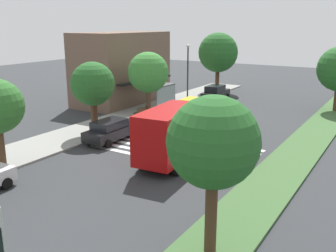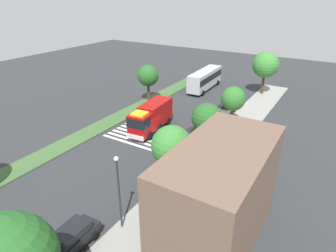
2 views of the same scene
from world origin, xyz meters
name	(u,v)px [view 1 (image 1 of 2)]	position (x,y,z in m)	size (l,w,h in m)	color
ground_plane	(170,152)	(0.00, 0.00, 0.00)	(120.00, 120.00, 0.00)	#2D3033
sidewalk	(80,133)	(0.00, 8.60, 0.07)	(60.00, 4.51, 0.14)	gray
median_strip	(280,172)	(0.00, -7.85, 0.07)	(60.00, 3.00, 0.14)	#3D6033
crosswalk	(176,148)	(0.90, 0.00, 0.01)	(5.85, 11.43, 0.01)	silver
fire_truck	(180,128)	(-0.72, -1.21, 2.05)	(8.45, 3.30, 3.64)	#A50C0C
parked_car_mid	(111,130)	(-0.15, 5.15, 0.87)	(4.79, 2.11, 1.68)	black
parked_car_east	(216,93)	(18.71, 5.15, 0.91)	(4.72, 2.21, 1.79)	black
bus_stop_shelter	(164,92)	(11.24, 7.60, 1.89)	(3.50, 1.40, 2.46)	#4C4C51
bench_near_shelter	(141,112)	(7.24, 7.63, 0.59)	(1.60, 0.50, 0.90)	#4C3823
street_lamp	(188,69)	(15.20, 6.95, 3.92)	(0.36, 0.36, 6.44)	#2D2D30
storefront_building	(122,68)	(12.16, 13.69, 3.91)	(11.37, 6.48, 7.82)	brown
sidewalk_tree_center	(93,84)	(0.44, 7.35, 4.13)	(3.46, 3.46, 5.77)	#47301E
sidewalk_tree_east	(148,73)	(8.14, 7.35, 4.24)	(3.87, 3.87, 6.06)	#513823
sidewalk_tree_far_east	(218,53)	(23.94, 7.35, 5.10)	(5.03, 5.03, 7.50)	#47301E
median_tree_far_west	(213,143)	(-9.80, -7.85, 4.56)	(3.49, 3.49, 6.21)	#47301E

